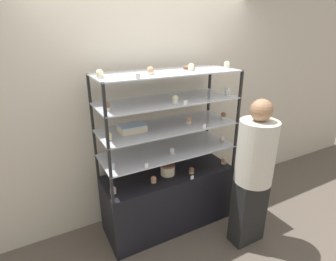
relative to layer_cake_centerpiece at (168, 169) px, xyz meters
name	(u,v)px	position (x,y,z in m)	size (l,w,h in m)	color
ground_plane	(168,222)	(0.02, 0.04, -0.74)	(20.00, 20.00, 0.00)	brown
back_wall	(151,109)	(0.02, 0.45, 0.56)	(8.00, 0.05, 2.60)	beige
display_base	(168,198)	(0.02, 0.04, -0.40)	(1.44, 0.54, 0.68)	black
display_riser_lower	(168,151)	(0.02, 0.04, 0.20)	(1.44, 0.54, 0.27)	black
display_riser_middle	(168,127)	(0.02, 0.04, 0.47)	(1.44, 0.54, 0.27)	black
display_riser_upper	(168,101)	(0.02, 0.04, 0.75)	(1.44, 0.54, 0.27)	black
display_riser_top	(168,73)	(0.02, 0.04, 1.02)	(1.44, 0.54, 0.27)	black
layer_cake_centerpiece	(168,169)	(0.00, 0.00, 0.00)	(0.16, 0.16, 0.12)	beige
sheet_cake_frosted	(132,128)	(-0.36, 0.06, 0.52)	(0.26, 0.18, 0.07)	beige
cupcake_0	(113,190)	(-0.63, -0.06, -0.03)	(0.06, 0.06, 0.07)	beige
cupcake_1	(154,179)	(-0.21, -0.07, -0.03)	(0.06, 0.06, 0.07)	#CCB28C
cupcake_2	(192,170)	(0.24, -0.10, -0.03)	(0.06, 0.06, 0.07)	#CCB28C
cupcake_3	(224,161)	(0.70, -0.10, -0.03)	(0.06, 0.06, 0.07)	white
price_tag_0	(192,177)	(0.18, -0.21, -0.04)	(0.04, 0.00, 0.04)	white
cupcake_4	(112,166)	(-0.62, -0.08, 0.24)	(0.05, 0.05, 0.06)	beige
cupcake_5	(172,151)	(0.02, -0.06, 0.24)	(0.05, 0.05, 0.06)	white
cupcake_6	(222,139)	(0.68, -0.06, 0.24)	(0.05, 0.05, 0.06)	#CCB28C
price_tag_1	(146,166)	(-0.34, -0.21, 0.24)	(0.04, 0.00, 0.04)	white
cupcake_7	(109,137)	(-0.62, -0.06, 0.52)	(0.06, 0.06, 0.07)	beige
cupcake_8	(189,120)	(0.25, -0.01, 0.52)	(0.06, 0.06, 0.07)	white
cupcake_9	(224,116)	(0.68, -0.05, 0.52)	(0.06, 0.06, 0.07)	beige
price_tag_2	(204,126)	(0.30, -0.21, 0.51)	(0.04, 0.00, 0.04)	white
cupcake_10	(107,107)	(-0.62, -0.06, 0.80)	(0.06, 0.06, 0.08)	white
cupcake_11	(175,99)	(0.02, -0.11, 0.80)	(0.06, 0.06, 0.08)	white
cupcake_12	(227,91)	(0.68, -0.08, 0.80)	(0.06, 0.06, 0.08)	white
price_tag_3	(185,103)	(0.07, -0.21, 0.78)	(0.04, 0.00, 0.04)	white
cupcake_13	(100,74)	(-0.64, -0.01, 1.07)	(0.06, 0.06, 0.07)	beige
cupcake_14	(150,71)	(-0.20, -0.05, 1.07)	(0.06, 0.06, 0.07)	white
cupcake_15	(191,67)	(0.25, -0.02, 1.07)	(0.06, 0.06, 0.07)	beige
cupcake_16	(227,65)	(0.69, -0.03, 1.07)	(0.06, 0.06, 0.07)	white
price_tag_4	(138,76)	(-0.39, -0.21, 1.06)	(0.04, 0.00, 0.04)	white
donut_glazed	(189,67)	(0.31, 0.11, 1.05)	(0.12, 0.12, 0.03)	brown
customer_figure	(253,171)	(0.64, -0.60, 0.10)	(0.37, 0.37, 1.57)	black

